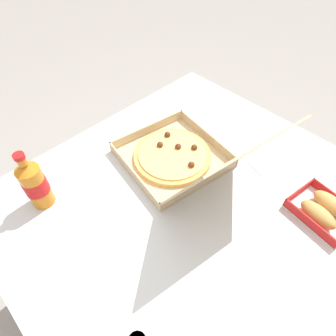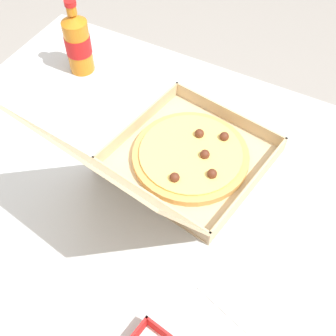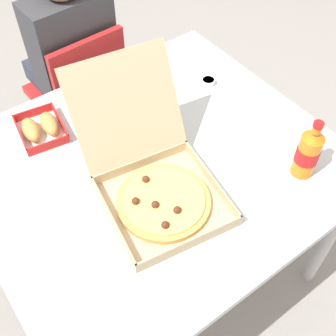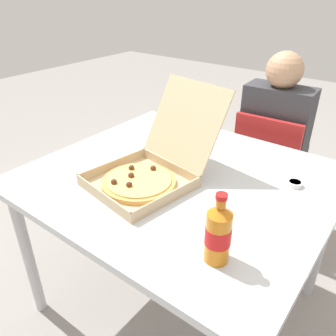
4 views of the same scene
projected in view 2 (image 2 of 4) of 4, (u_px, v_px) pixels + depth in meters
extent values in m
plane|color=gray|center=(143.00, 310.00, 1.62)|extent=(10.00, 10.00, 0.00)
cube|color=silver|center=(129.00, 198.00, 1.04)|extent=(1.18, 1.06, 0.03)
cylinder|color=#B7B7BC|center=(84.00, 116.00, 1.74)|extent=(0.05, 0.05, 0.72)
cube|color=tan|center=(190.00, 159.00, 1.09)|extent=(0.39, 0.39, 0.01)
cube|color=tan|center=(228.00, 114.00, 1.16)|extent=(0.34, 0.06, 0.04)
cube|color=tan|center=(250.00, 187.00, 1.01)|extent=(0.06, 0.34, 0.04)
cube|color=tan|center=(138.00, 123.00, 1.14)|extent=(0.06, 0.34, 0.04)
cube|color=tan|center=(147.00, 198.00, 0.99)|extent=(0.34, 0.06, 0.04)
cube|color=tan|center=(115.00, 177.00, 0.81)|extent=(0.37, 0.22, 0.30)
cylinder|color=tan|center=(191.00, 156.00, 1.08)|extent=(0.29, 0.29, 0.02)
cylinder|color=#EAC666|center=(191.00, 153.00, 1.07)|extent=(0.26, 0.26, 0.01)
sphere|color=#562819|center=(199.00, 134.00, 1.10)|extent=(0.02, 0.02, 0.02)
sphere|color=#562819|center=(175.00, 177.00, 1.01)|extent=(0.02, 0.02, 0.02)
sphere|color=#562819|center=(205.00, 154.00, 1.06)|extent=(0.02, 0.02, 0.02)
sphere|color=#562819|center=(224.00, 137.00, 1.09)|extent=(0.02, 0.02, 0.02)
sphere|color=#562819|center=(212.00, 174.00, 1.02)|extent=(0.02, 0.02, 0.02)
cylinder|color=orange|center=(79.00, 47.00, 1.25)|extent=(0.07, 0.07, 0.16)
cone|color=orange|center=(73.00, 18.00, 1.17)|extent=(0.07, 0.07, 0.02)
cylinder|color=orange|center=(71.00, 10.00, 1.15)|extent=(0.03, 0.03, 0.02)
cylinder|color=red|center=(70.00, 3.00, 1.14)|extent=(0.03, 0.03, 0.01)
cylinder|color=red|center=(78.00, 44.00, 1.24)|extent=(0.07, 0.07, 0.06)
cube|color=white|center=(261.00, 298.00, 0.87)|extent=(0.24, 0.20, 0.00)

